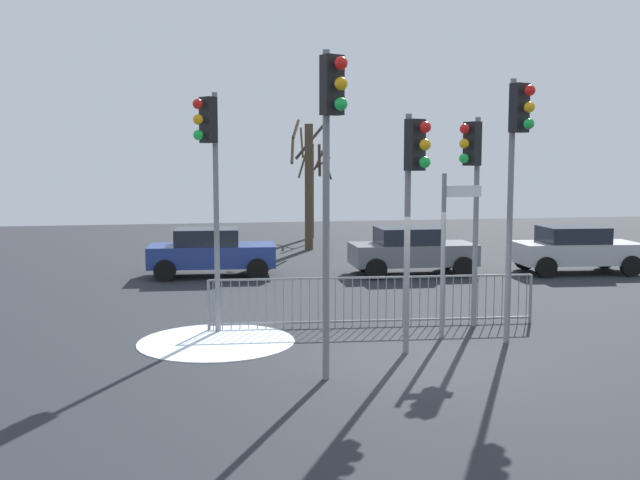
% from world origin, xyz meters
% --- Properties ---
extents(ground_plane, '(60.00, 60.00, 0.00)m').
position_xyz_m(ground_plane, '(0.00, 0.00, 0.00)').
color(ground_plane, '#26282D').
extents(traffic_light_foreground_right, '(0.38, 0.54, 5.18)m').
position_xyz_m(traffic_light_foreground_right, '(-1.71, -1.14, 3.78)').
color(traffic_light_foreground_right, slate).
rests_on(traffic_light_foreground_right, ground).
extents(traffic_light_mid_right, '(0.40, 0.53, 4.32)m').
position_xyz_m(traffic_light_mid_right, '(0.06, 0.15, 3.17)').
color(traffic_light_mid_right, slate).
rests_on(traffic_light_mid_right, ground).
extents(traffic_light_rear_right, '(0.53, 0.40, 4.40)m').
position_xyz_m(traffic_light_rear_right, '(1.97, 2.07, 3.22)').
color(traffic_light_rear_right, slate).
rests_on(traffic_light_rear_right, ground).
extents(traffic_light_mid_left, '(0.49, 0.44, 4.85)m').
position_xyz_m(traffic_light_mid_left, '(-3.39, 2.54, 3.55)').
color(traffic_light_mid_left, slate).
rests_on(traffic_light_mid_left, ground).
extents(traffic_light_foreground_left, '(0.37, 0.55, 5.02)m').
position_xyz_m(traffic_light_foreground_left, '(2.18, 0.52, 3.66)').
color(traffic_light_foreground_left, slate).
rests_on(traffic_light_foreground_left, ground).
extents(direction_sign_post, '(0.79, 0.12, 3.26)m').
position_xyz_m(direction_sign_post, '(1.11, 1.25, 1.82)').
color(direction_sign_post, slate).
rests_on(direction_sign_post, ground).
extents(pedestrian_guard_railing, '(6.95, 0.65, 1.07)m').
position_xyz_m(pedestrian_guard_railing, '(-0.01, 2.50, 0.55)').
color(pedestrian_guard_railing, slate).
rests_on(pedestrian_guard_railing, ground).
extents(car_blue_trailing, '(3.93, 2.19, 1.47)m').
position_xyz_m(car_blue_trailing, '(-3.07, 10.09, 0.77)').
color(car_blue_trailing, navy).
rests_on(car_blue_trailing, ground).
extents(car_silver_near, '(3.94, 2.22, 1.47)m').
position_xyz_m(car_silver_near, '(8.22, 8.55, 0.77)').
color(car_silver_near, '#B2B5BA').
rests_on(car_silver_near, ground).
extents(car_grey_far, '(3.87, 2.06, 1.47)m').
position_xyz_m(car_grey_far, '(3.05, 9.25, 0.77)').
color(car_grey_far, slate).
rests_on(car_grey_far, ground).
extents(bare_tree_left, '(1.70, 2.02, 5.08)m').
position_xyz_m(bare_tree_left, '(2.02, 20.77, 2.43)').
color(bare_tree_left, '#473828').
rests_on(bare_tree_left, ground).
extents(bare_tree_centre, '(1.54, 1.36, 5.20)m').
position_xyz_m(bare_tree_centre, '(1.06, 16.24, 2.71)').
color(bare_tree_centre, '#473828').
rests_on(bare_tree_centre, ground).
extents(snow_patch_kerb, '(3.04, 3.04, 0.01)m').
position_xyz_m(snow_patch_kerb, '(-3.36, 1.78, 0.01)').
color(snow_patch_kerb, silver).
rests_on(snow_patch_kerb, ground).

